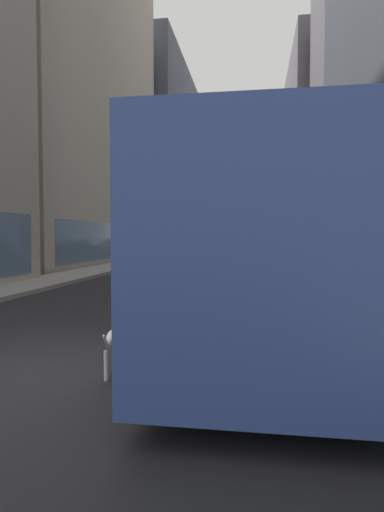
% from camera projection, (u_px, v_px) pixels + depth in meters
% --- Properties ---
extents(ground_plane, '(120.00, 120.00, 0.00)m').
position_uv_depth(ground_plane, '(227.00, 256.00, 40.37)').
color(ground_plane, '#232326').
extents(sidewalk_left, '(2.40, 110.00, 0.15)m').
position_uv_depth(sidewalk_left, '(170.00, 255.00, 41.23)').
color(sidewalk_left, '#9E9991').
rests_on(sidewalk_left, ground).
extents(sidewalk_right, '(2.40, 110.00, 0.15)m').
position_uv_depth(sidewalk_right, '(287.00, 256.00, 39.50)').
color(sidewalk_right, gray).
rests_on(sidewalk_right, ground).
extents(building_left_mid, '(9.58, 21.49, 35.62)m').
position_uv_depth(building_left_mid, '(54.00, 17.00, 30.14)').
color(building_left_mid, '#B2A893').
rests_on(building_left_mid, ground).
extents(building_left_far, '(11.74, 23.09, 23.53)m').
position_uv_depth(building_left_far, '(142.00, 161.00, 53.93)').
color(building_left_far, '#4C515B').
rests_on(building_left_far, ground).
extents(building_right_far, '(11.13, 21.01, 21.79)m').
position_uv_depth(building_right_far, '(338.00, 158.00, 47.34)').
color(building_right_far, slate).
rests_on(building_right_far, ground).
extents(transit_bus, '(2.78, 11.53, 3.05)m').
position_uv_depth(transit_bus, '(259.00, 242.00, 8.99)').
color(transit_bus, '#33478C').
rests_on(transit_bus, ground).
extents(car_grey_wagon, '(1.74, 4.16, 1.62)m').
position_uv_depth(car_grey_wagon, '(177.00, 258.00, 21.13)').
color(car_grey_wagon, slate).
rests_on(car_grey_wagon, ground).
extents(car_white_van, '(1.93, 4.55, 1.62)m').
position_uv_depth(car_white_van, '(257.00, 259.00, 19.66)').
color(car_white_van, silver).
rests_on(car_white_van, ground).
extents(car_red_coupe, '(1.78, 4.11, 1.62)m').
position_uv_depth(car_red_coupe, '(257.00, 248.00, 38.72)').
color(car_red_coupe, red).
rests_on(car_red_coupe, ground).
extents(car_yellow_taxi, '(1.87, 4.16, 1.62)m').
position_uv_depth(car_yellow_taxi, '(198.00, 248.00, 40.53)').
color(car_yellow_taxi, yellow).
rests_on(car_yellow_taxi, ground).
extents(car_black_suv, '(1.84, 4.69, 1.62)m').
position_uv_depth(car_black_suv, '(183.00, 250.00, 31.98)').
color(car_black_suv, black).
rests_on(car_black_suv, ground).
extents(dalmatian_dog, '(0.22, 0.96, 0.72)m').
position_uv_depth(dalmatian_dog, '(118.00, 337.00, 5.71)').
color(dalmatian_dog, white).
rests_on(dalmatian_dog, ground).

